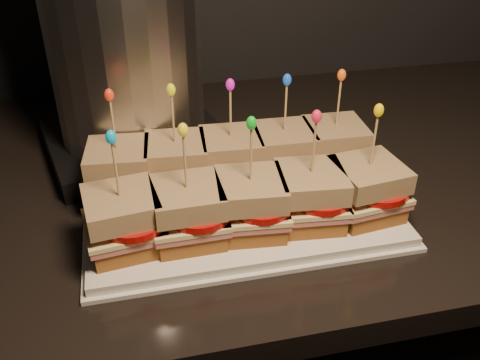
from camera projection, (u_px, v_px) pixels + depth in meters
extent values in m
cube|color=black|center=(323.00, 341.00, 1.13)|extent=(2.51, 0.67, 0.84)
cube|color=black|center=(345.00, 162.00, 0.89)|extent=(2.55, 0.71, 0.04)
cube|color=white|center=(240.00, 208.00, 0.73)|extent=(0.41, 0.25, 0.02)
cube|color=white|center=(240.00, 212.00, 0.73)|extent=(0.42, 0.26, 0.01)
cube|color=brown|center=(122.00, 187.00, 0.74)|extent=(0.09, 0.09, 0.02)
cube|color=#B45A5B|center=(121.00, 178.00, 0.73)|extent=(0.10, 0.09, 0.01)
cube|color=#F9E099|center=(120.00, 173.00, 0.73)|extent=(0.10, 0.10, 0.01)
cylinder|color=#B10D0B|center=(129.00, 170.00, 0.72)|extent=(0.08, 0.08, 0.01)
cube|color=#51250D|center=(118.00, 157.00, 0.71)|extent=(0.09, 0.09, 0.03)
cylinder|color=tan|center=(114.00, 127.00, 0.69)|extent=(0.00, 0.00, 0.09)
ellipsoid|color=red|center=(109.00, 95.00, 0.67)|extent=(0.01, 0.01, 0.02)
cube|color=brown|center=(178.00, 181.00, 0.75)|extent=(0.09, 0.09, 0.02)
cube|color=#B45A5B|center=(177.00, 171.00, 0.75)|extent=(0.10, 0.09, 0.01)
cube|color=#F9E099|center=(177.00, 167.00, 0.74)|extent=(0.10, 0.09, 0.01)
cylinder|color=#B10D0B|center=(185.00, 164.00, 0.74)|extent=(0.08, 0.08, 0.01)
cube|color=#51250D|center=(175.00, 151.00, 0.73)|extent=(0.09, 0.09, 0.03)
cylinder|color=tan|center=(173.00, 122.00, 0.70)|extent=(0.00, 0.00, 0.09)
ellipsoid|color=yellow|center=(171.00, 90.00, 0.68)|extent=(0.01, 0.01, 0.02)
cube|color=brown|center=(231.00, 174.00, 0.77)|extent=(0.09, 0.09, 0.02)
cube|color=#B45A5B|center=(231.00, 165.00, 0.76)|extent=(0.09, 0.09, 0.01)
cube|color=#F9E099|center=(231.00, 161.00, 0.76)|extent=(0.10, 0.09, 0.01)
cylinder|color=#B10D0B|center=(240.00, 157.00, 0.75)|extent=(0.08, 0.08, 0.01)
cube|color=#51250D|center=(231.00, 145.00, 0.74)|extent=(0.09, 0.09, 0.03)
cylinder|color=tan|center=(231.00, 116.00, 0.72)|extent=(0.00, 0.00, 0.09)
ellipsoid|color=#D819C1|center=(230.00, 85.00, 0.70)|extent=(0.01, 0.01, 0.02)
cube|color=brown|center=(283.00, 168.00, 0.78)|extent=(0.08, 0.08, 0.02)
cube|color=#B45A5B|center=(283.00, 159.00, 0.77)|extent=(0.09, 0.09, 0.01)
cube|color=#F9E099|center=(283.00, 155.00, 0.77)|extent=(0.09, 0.09, 0.01)
cylinder|color=#B10D0B|center=(293.00, 152.00, 0.76)|extent=(0.08, 0.08, 0.01)
cube|color=#51250D|center=(284.00, 139.00, 0.76)|extent=(0.09, 0.09, 0.03)
cylinder|color=tan|center=(286.00, 111.00, 0.73)|extent=(0.00, 0.00, 0.09)
ellipsoid|color=blue|center=(287.00, 80.00, 0.71)|extent=(0.01, 0.01, 0.02)
cube|color=brown|center=(332.00, 162.00, 0.80)|extent=(0.08, 0.08, 0.02)
cube|color=#B45A5B|center=(333.00, 153.00, 0.79)|extent=(0.09, 0.09, 0.01)
cube|color=#F9E099|center=(334.00, 149.00, 0.79)|extent=(0.09, 0.09, 0.01)
cylinder|color=#B10D0B|center=(343.00, 146.00, 0.78)|extent=(0.08, 0.08, 0.01)
cube|color=#51250D|center=(335.00, 133.00, 0.77)|extent=(0.09, 0.09, 0.03)
cylinder|color=tan|center=(338.00, 105.00, 0.75)|extent=(0.00, 0.00, 0.09)
ellipsoid|color=#F75815|center=(342.00, 75.00, 0.72)|extent=(0.01, 0.01, 0.02)
cube|color=brown|center=(126.00, 238.00, 0.64)|extent=(0.09, 0.09, 0.02)
cube|color=#B45A5B|center=(124.00, 228.00, 0.64)|extent=(0.10, 0.10, 0.01)
cube|color=#F9E099|center=(124.00, 223.00, 0.63)|extent=(0.10, 0.10, 0.01)
cylinder|color=#B10D0B|center=(133.00, 220.00, 0.63)|extent=(0.08, 0.08, 0.01)
cube|color=#51250D|center=(121.00, 205.00, 0.62)|extent=(0.09, 0.09, 0.03)
cylinder|color=tan|center=(116.00, 173.00, 0.59)|extent=(0.00, 0.00, 0.09)
ellipsoid|color=#1191B6|center=(111.00, 137.00, 0.57)|extent=(0.01, 0.01, 0.02)
cube|color=brown|center=(189.00, 229.00, 0.66)|extent=(0.08, 0.08, 0.02)
cube|color=#B45A5B|center=(189.00, 220.00, 0.65)|extent=(0.09, 0.09, 0.01)
cube|color=#F9E099|center=(188.00, 215.00, 0.65)|extent=(0.09, 0.09, 0.01)
cylinder|color=#B10D0B|center=(199.00, 211.00, 0.64)|extent=(0.08, 0.08, 0.01)
cube|color=#51250D|center=(187.00, 197.00, 0.63)|extent=(0.08, 0.08, 0.03)
cylinder|color=tan|center=(185.00, 165.00, 0.61)|extent=(0.00, 0.00, 0.09)
ellipsoid|color=yellow|center=(183.00, 130.00, 0.59)|extent=(0.01, 0.01, 0.02)
cube|color=brown|center=(250.00, 221.00, 0.67)|extent=(0.09, 0.09, 0.02)
cube|color=#B45A5B|center=(250.00, 211.00, 0.66)|extent=(0.10, 0.09, 0.01)
cube|color=#F9E099|center=(250.00, 207.00, 0.66)|extent=(0.10, 0.10, 0.01)
cylinder|color=#B10D0B|center=(261.00, 203.00, 0.65)|extent=(0.08, 0.08, 0.01)
cube|color=#51250D|center=(251.00, 189.00, 0.65)|extent=(0.09, 0.09, 0.03)
cylinder|color=tan|center=(251.00, 158.00, 0.62)|extent=(0.00, 0.00, 0.09)
ellipsoid|color=#10AC1E|center=(251.00, 123.00, 0.60)|extent=(0.01, 0.01, 0.02)
cube|color=brown|center=(308.00, 213.00, 0.69)|extent=(0.09, 0.09, 0.02)
cube|color=#B45A5B|center=(309.00, 204.00, 0.68)|extent=(0.10, 0.09, 0.01)
cube|color=#F9E099|center=(310.00, 199.00, 0.68)|extent=(0.10, 0.10, 0.01)
cylinder|color=#B10D0B|center=(321.00, 196.00, 0.67)|extent=(0.08, 0.08, 0.01)
cube|color=#51250D|center=(311.00, 182.00, 0.66)|extent=(0.09, 0.09, 0.03)
cylinder|color=tan|center=(314.00, 151.00, 0.64)|extent=(0.00, 0.00, 0.09)
ellipsoid|color=red|center=(317.00, 116.00, 0.61)|extent=(0.01, 0.01, 0.02)
cube|color=brown|center=(364.00, 206.00, 0.70)|extent=(0.09, 0.09, 0.02)
cube|color=#B45A5B|center=(366.00, 196.00, 0.69)|extent=(0.10, 0.10, 0.01)
cube|color=#F9E099|center=(366.00, 192.00, 0.69)|extent=(0.10, 0.10, 0.01)
cylinder|color=#B10D0B|center=(378.00, 188.00, 0.68)|extent=(0.08, 0.08, 0.01)
cube|color=#51250D|center=(369.00, 174.00, 0.68)|extent=(0.09, 0.09, 0.03)
cylinder|color=tan|center=(374.00, 144.00, 0.65)|extent=(0.00, 0.00, 0.09)
ellipsoid|color=#EBBD02|center=(379.00, 110.00, 0.63)|extent=(0.01, 0.01, 0.02)
cube|color=#262628|center=(137.00, 141.00, 0.88)|extent=(0.32, 0.28, 0.03)
cylinder|color=silver|center=(125.00, 43.00, 0.79)|extent=(0.23, 0.23, 0.30)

